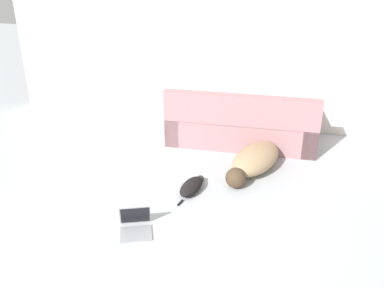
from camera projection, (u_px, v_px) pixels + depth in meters
ground_plane at (123, 282)px, 3.68m from camera, size 20.00×20.00×0.00m
wall_back at (212, 46)px, 6.29m from camera, size 6.44×0.06×2.42m
couch at (242, 125)px, 6.03m from camera, size 2.10×0.90×0.82m
dog at (254, 160)px, 5.35m from camera, size 0.75×1.30×0.30m
cat at (192, 186)px, 4.95m from camera, size 0.29×0.61×0.15m
laptop_open at (135, 223)px, 4.31m from camera, size 0.41×0.42×0.25m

